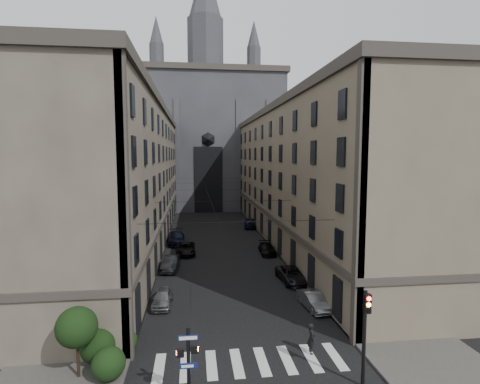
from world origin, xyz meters
name	(u,v)px	position (x,y,z in m)	size (l,w,h in m)	color
sidewalk_left	(141,244)	(-10.50, 36.00, 0.07)	(7.00, 80.00, 0.15)	#383533
sidewalk_right	(289,239)	(10.50, 36.00, 0.07)	(7.00, 80.00, 0.15)	#383533
zebra_crossing	(250,362)	(0.00, 5.00, 0.01)	(11.00, 3.20, 0.01)	beige
building_left	(116,177)	(-13.44, 36.00, 9.34)	(13.60, 60.60, 18.85)	#4E453C
building_right	(310,175)	(13.44, 36.00, 9.34)	(13.60, 60.60, 18.85)	brown
gothic_tower	(206,132)	(0.00, 74.96, 17.80)	(35.00, 23.00, 58.00)	#2D2D33
pedestrian_signal_left	(188,361)	(-3.51, 1.50, 2.32)	(1.02, 0.38, 4.00)	black
traffic_light_right	(365,327)	(5.60, 1.92, 3.29)	(0.34, 0.50, 5.20)	black
shrub_cluster	(95,342)	(-8.72, 5.01, 1.80)	(3.90, 4.40, 3.90)	black
tram_wires	(217,191)	(0.00, 35.63, 7.25)	(14.00, 60.00, 0.43)	black
car_left_near	(162,298)	(-5.78, 14.13, 0.65)	(1.54, 3.83, 1.31)	slate
car_left_midnear	(171,263)	(-5.66, 23.64, 0.73)	(1.54, 4.43, 1.46)	black
car_left_midfar	(186,249)	(-4.20, 30.00, 0.69)	(2.28, 4.95, 1.38)	black
car_left_far	(176,238)	(-5.61, 35.66, 0.82)	(2.31, 5.67, 1.65)	black
car_right_near	(313,301)	(6.20, 12.03, 0.65)	(1.38, 3.97, 1.31)	slate
car_right_midnear	(292,275)	(6.20, 18.42, 0.69)	(2.29, 4.97, 1.38)	black
car_right_midfar	(267,249)	(5.79, 28.86, 0.65)	(1.82, 4.46, 1.30)	black
car_right_far	(250,223)	(6.20, 45.57, 0.80)	(1.90, 4.72, 1.61)	black
pedestrian	(311,338)	(3.92, 5.54, 0.95)	(0.69, 0.45, 1.90)	black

